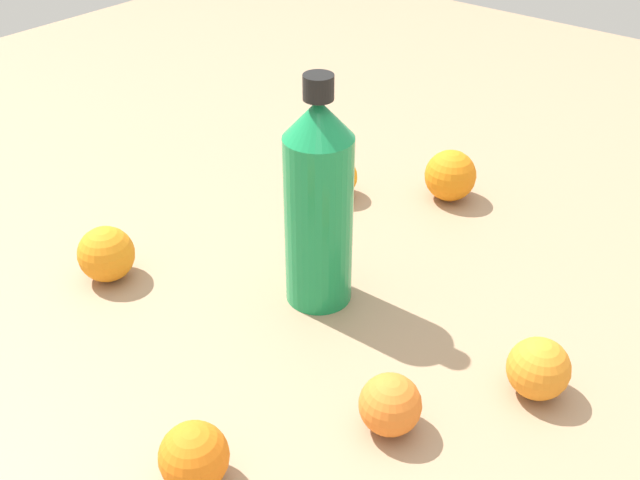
% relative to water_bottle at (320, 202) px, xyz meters
% --- Properties ---
extents(ground_plane, '(2.40, 2.40, 0.00)m').
position_rel_water_bottle_xyz_m(ground_plane, '(0.00, 0.02, -0.13)').
color(ground_plane, '#9E7F60').
extents(water_bottle, '(0.08, 0.08, 0.28)m').
position_rel_water_bottle_xyz_m(water_bottle, '(0.00, 0.00, 0.00)').
color(water_bottle, '#198C4C').
rests_on(water_bottle, ground_plane).
extents(orange_0, '(0.06, 0.06, 0.06)m').
position_rel_water_bottle_xyz_m(orange_0, '(0.12, 0.19, -0.10)').
color(orange_0, orange).
rests_on(orange_0, ground_plane).
extents(orange_1, '(0.06, 0.06, 0.06)m').
position_rel_water_bottle_xyz_m(orange_1, '(-0.20, -0.13, -0.10)').
color(orange_1, orange).
rests_on(orange_1, ground_plane).
extents(orange_2, '(0.08, 0.08, 0.08)m').
position_rel_water_bottle_xyz_m(orange_2, '(-0.30, -0.00, -0.09)').
color(orange_2, orange).
rests_on(orange_2, ground_plane).
extents(orange_3, '(0.07, 0.07, 0.07)m').
position_rel_water_bottle_xyz_m(orange_3, '(-0.01, 0.28, -0.10)').
color(orange_3, orange).
rests_on(orange_3, ground_plane).
extents(orange_4, '(0.06, 0.06, 0.06)m').
position_rel_water_bottle_xyz_m(orange_4, '(0.29, 0.09, -0.10)').
color(orange_4, orange).
rests_on(orange_4, ground_plane).
extents(orange_5, '(0.07, 0.07, 0.07)m').
position_rel_water_bottle_xyz_m(orange_5, '(0.14, -0.23, -0.10)').
color(orange_5, orange).
rests_on(orange_5, ground_plane).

